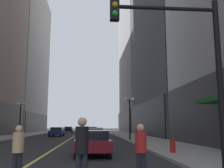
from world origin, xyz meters
TOP-DOWN VIEW (x-y plane):
  - ground_plane at (0.00, 35.00)m, footprint 200.00×200.00m
  - sidewalk_left at (-8.25, 35.00)m, footprint 4.50×78.00m
  - sidewalk_right at (8.25, 35.00)m, footprint 4.50×78.00m
  - lane_centre_stripe at (0.00, 35.00)m, footprint 0.16×70.00m
  - building_left_far at (-18.31, 60.00)m, footprint 15.83×26.00m
  - car_maroon at (2.55, 9.94)m, footprint 1.99×4.32m
  - car_grey at (2.55, 16.64)m, footprint 1.90×4.35m
  - car_blue at (3.02, 26.54)m, footprint 2.03×4.54m
  - car_navy at (-2.52, 34.59)m, footprint 1.94×4.48m
  - car_red at (2.62, 44.78)m, footprint 1.90×4.61m
  - car_black at (-2.51, 53.35)m, footprint 1.81×4.02m
  - pedestrian_in_red_jacket at (4.00, 3.46)m, footprint 0.37×0.37m
  - pedestrian_in_tan_trench at (0.32, 3.96)m, footprint 0.45×0.45m
  - pedestrian_in_black_coat at (2.29, 2.55)m, footprint 0.37×0.37m
  - traffic_light_near_right at (5.35, 3.13)m, footprint 3.43×0.35m
  - street_lamp_left_far at (-6.40, 28.96)m, footprint 1.06×0.36m
  - street_lamp_right_mid at (6.40, 21.94)m, footprint 1.06×0.36m
  - fire_hydrant_right at (6.90, 9.63)m, footprint 0.28×0.28m

SIDE VIEW (x-z plane):
  - ground_plane at x=0.00m, z-range 0.00..0.00m
  - lane_centre_stripe at x=0.00m, z-range 0.00..0.01m
  - sidewalk_left at x=-8.25m, z-range 0.00..0.15m
  - sidewalk_right at x=8.25m, z-range 0.00..0.15m
  - fire_hydrant_right at x=6.90m, z-range 0.00..0.80m
  - car_black at x=-2.51m, z-range 0.06..1.38m
  - car_maroon at x=2.55m, z-range 0.06..1.38m
  - car_red at x=2.62m, z-range 0.06..1.38m
  - car_navy at x=-2.52m, z-range 0.06..1.38m
  - car_blue at x=3.02m, z-range 0.06..1.38m
  - car_grey at x=2.55m, z-range 0.06..1.38m
  - pedestrian_in_tan_trench at x=0.32m, z-range 0.13..1.72m
  - pedestrian_in_red_jacket at x=4.00m, z-range 0.13..1.77m
  - pedestrian_in_black_coat at x=2.29m, z-range 0.16..1.95m
  - street_lamp_left_far at x=-6.40m, z-range 1.04..5.47m
  - street_lamp_right_mid at x=6.40m, z-range 1.04..5.47m
  - traffic_light_near_right at x=5.35m, z-range 0.92..6.57m
  - building_left_far at x=-18.31m, z-range -0.06..36.37m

